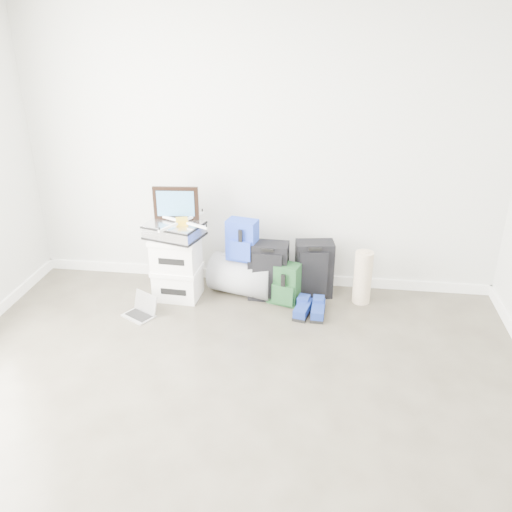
# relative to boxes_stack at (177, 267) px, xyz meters

# --- Properties ---
(ground) EXTENTS (5.00, 5.00, 0.00)m
(ground) POSITION_rel_boxes_stack_xyz_m (0.73, -2.06, -0.31)
(ground) COLOR #3A342A
(ground) RESTS_ON ground
(room_envelope) EXTENTS (4.52, 5.02, 2.71)m
(room_envelope) POSITION_rel_boxes_stack_xyz_m (0.73, -2.04, 1.41)
(room_envelope) COLOR beige
(room_envelope) RESTS_ON ground
(boxes_stack) EXTENTS (0.45, 0.37, 0.61)m
(boxes_stack) POSITION_rel_boxes_stack_xyz_m (0.00, 0.00, 0.00)
(boxes_stack) COLOR white
(boxes_stack) RESTS_ON ground
(briefcase) EXTENTS (0.56, 0.47, 0.14)m
(briefcase) POSITION_rel_boxes_stack_xyz_m (-0.00, 0.00, 0.37)
(briefcase) COLOR #B2B2B7
(briefcase) RESTS_ON boxes_stack
(painting) EXTENTS (0.41, 0.07, 0.31)m
(painting) POSITION_rel_boxes_stack_xyz_m (-0.00, 0.10, 0.60)
(painting) COLOR black
(painting) RESTS_ON briefcase
(drone) EXTENTS (0.54, 0.54, 0.05)m
(drone) POSITION_rel_boxes_stack_xyz_m (0.08, -0.02, 0.47)
(drone) COLOR gold
(drone) RESTS_ON briefcase
(duffel_bag) EXTENTS (0.69, 0.53, 0.38)m
(duffel_bag) POSITION_rel_boxes_stack_xyz_m (0.60, 0.15, -0.12)
(duffel_bag) COLOR gray
(duffel_bag) RESTS_ON ground
(blue_backpack) EXTENTS (0.31, 0.25, 0.39)m
(blue_backpack) POSITION_rel_boxes_stack_xyz_m (0.60, 0.12, 0.25)
(blue_backpack) COLOR #1941A5
(blue_backpack) RESTS_ON duffel_bag
(large_suitcase) EXTENTS (0.37, 0.25, 0.56)m
(large_suitcase) POSITION_rel_boxes_stack_xyz_m (0.85, 0.09, -0.03)
(large_suitcase) COLOR black
(large_suitcase) RESTS_ON ground
(green_backpack) EXTENTS (0.32, 0.27, 0.39)m
(green_backpack) POSITION_rel_boxes_stack_xyz_m (1.01, 0.01, -0.12)
(green_backpack) COLOR black
(green_backpack) RESTS_ON ground
(carry_on) EXTENTS (0.38, 0.28, 0.55)m
(carry_on) POSITION_rel_boxes_stack_xyz_m (1.28, 0.20, -0.03)
(carry_on) COLOR black
(carry_on) RESTS_ON ground
(shoes) EXTENTS (0.29, 0.32, 0.10)m
(shoes) POSITION_rel_boxes_stack_xyz_m (1.27, -0.18, -0.26)
(shoes) COLOR black
(shoes) RESTS_ON ground
(rolled_rug) EXTENTS (0.17, 0.17, 0.51)m
(rolled_rug) POSITION_rel_boxes_stack_xyz_m (1.73, 0.13, -0.06)
(rolled_rug) COLOR tan
(rolled_rug) RESTS_ON ground
(laptop) EXTENTS (0.33, 0.31, 0.19)m
(laptop) POSITION_rel_boxes_stack_xyz_m (-0.24, -0.39, -0.26)
(laptop) COLOR silver
(laptop) RESTS_ON ground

